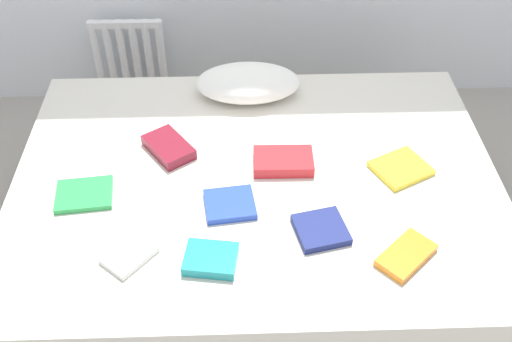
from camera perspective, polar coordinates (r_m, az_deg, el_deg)
name	(u,v)px	position (r m, az deg, el deg)	size (l,w,h in m)	color
ground_plane	(256,255)	(2.79, 0.03, -8.00)	(8.00, 8.00, 0.00)	#9E998E
bed	(256,218)	(2.60, 0.04, -4.53)	(2.00, 1.50, 0.50)	brown
radiator	(130,58)	(3.55, -11.89, 10.45)	(0.41, 0.04, 0.47)	white
pillow	(248,83)	(2.82, -0.78, 8.38)	(0.48, 0.29, 0.14)	white
textbook_orange	(406,255)	(2.18, 14.08, -7.78)	(0.22, 0.12, 0.03)	orange
textbook_blue	(230,204)	(2.29, -2.51, -3.19)	(0.19, 0.17, 0.03)	#2847B7
textbook_maroon	(169,147)	(2.55, -8.31, 2.25)	(0.22, 0.14, 0.05)	maroon
textbook_white	(129,255)	(2.17, -11.98, -7.85)	(0.17, 0.13, 0.02)	white
textbook_navy	(321,230)	(2.21, 6.18, -5.56)	(0.18, 0.18, 0.03)	navy
textbook_yellow	(401,168)	(2.51, 13.60, 0.26)	(0.21, 0.18, 0.02)	yellow
textbook_green	(84,194)	(2.42, -16.00, -2.16)	(0.22, 0.17, 0.02)	green
textbook_red	(283,161)	(2.45, 2.61, 0.92)	(0.24, 0.15, 0.05)	red
textbook_teal	(211,259)	(2.11, -4.32, -8.34)	(0.18, 0.14, 0.04)	teal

